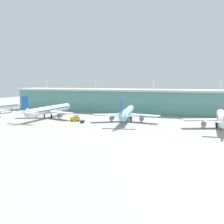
% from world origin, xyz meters
% --- Properties ---
extents(ground_plane, '(600.00, 600.00, 0.00)m').
position_xyz_m(ground_plane, '(0.00, 0.00, 0.00)').
color(ground_plane, gray).
extents(terminal_building, '(288.00, 34.00, 30.69)m').
position_xyz_m(terminal_building, '(-0.00, 99.15, 11.05)').
color(terminal_building, '#5B9E93').
rests_on(terminal_building, ground).
extents(airliner_near_middle, '(48.73, 69.72, 18.90)m').
position_xyz_m(airliner_near_middle, '(-70.86, 36.37, 6.46)').
color(airliner_near_middle, white).
rests_on(airliner_near_middle, ground).
extents(airliner_center, '(47.74, 63.15, 18.90)m').
position_xyz_m(airliner_center, '(-6.78, 40.66, 6.45)').
color(airliner_center, '#9ED1EA').
rests_on(airliner_center, ground).
extents(airliner_far_middle, '(48.77, 61.34, 18.90)m').
position_xyz_m(airliner_far_middle, '(57.47, 34.72, 6.45)').
color(airliner_far_middle, white).
rests_on(airliner_far_middle, ground).
extents(taxiway_stripe_west, '(28.00, 0.70, 0.04)m').
position_xyz_m(taxiway_stripe_west, '(-71.00, -2.06, 0.02)').
color(taxiway_stripe_west, yellow).
rests_on(taxiway_stripe_west, ground).
extents(taxiway_stripe_mid_west, '(28.00, 0.70, 0.04)m').
position_xyz_m(taxiway_stripe_mid_west, '(-37.00, -2.06, 0.02)').
color(taxiway_stripe_mid_west, yellow).
rests_on(taxiway_stripe_mid_west, ground).
extents(taxiway_stripe_centre, '(28.00, 0.70, 0.04)m').
position_xyz_m(taxiway_stripe_centre, '(-3.00, -2.06, 0.02)').
color(taxiway_stripe_centre, yellow).
rests_on(taxiway_stripe_centre, ground).
extents(taxiway_stripe_mid_east, '(28.00, 0.70, 0.04)m').
position_xyz_m(taxiway_stripe_mid_east, '(31.00, -2.06, 0.02)').
color(taxiway_stripe_mid_east, yellow).
rests_on(taxiway_stripe_mid_east, ground).
extents(pushback_tug, '(3.48, 4.88, 1.85)m').
position_xyz_m(pushback_tug, '(-34.01, 23.15, 1.10)').
color(pushback_tug, '#333842').
rests_on(pushback_tug, ground).
extents(fuel_truck, '(7.66, 4.91, 4.95)m').
position_xyz_m(fuel_truck, '(-42.47, 28.69, 2.26)').
color(fuel_truck, gold).
rests_on(fuel_truck, ground).
extents(safety_cone_left_wingtip, '(0.56, 0.56, 0.70)m').
position_xyz_m(safety_cone_left_wingtip, '(-60.79, 13.80, 0.35)').
color(safety_cone_left_wingtip, orange).
rests_on(safety_cone_left_wingtip, ground).
extents(safety_cone_nose_front, '(0.56, 0.56, 0.70)m').
position_xyz_m(safety_cone_nose_front, '(-59.23, 16.44, 0.35)').
color(safety_cone_nose_front, orange).
rests_on(safety_cone_nose_front, ground).
extents(safety_cone_right_wingtip, '(0.56, 0.56, 0.70)m').
position_xyz_m(safety_cone_right_wingtip, '(-71.48, 10.45, 0.35)').
color(safety_cone_right_wingtip, orange).
rests_on(safety_cone_right_wingtip, ground).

